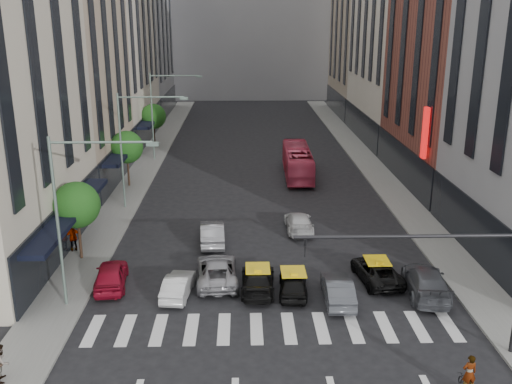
{
  "coord_description": "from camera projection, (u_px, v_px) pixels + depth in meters",
  "views": [
    {
      "loc": [
        -1.64,
        -23.28,
        14.73
      ],
      "look_at": [
        -0.78,
        11.29,
        4.0
      ],
      "focal_mm": 40.0,
      "sensor_mm": 36.0,
      "label": 1
    }
  ],
  "objects": [
    {
      "name": "streetlamp_mid",
      "position": [
        133.0,
        136.0,
        43.74
      ],
      "size": [
        5.38,
        0.25,
        9.0
      ],
      "color": "gray",
      "rests_on": "sidewalk_left"
    },
    {
      "name": "pedestrian_near",
      "position": [
        1.0,
        362.0,
        23.65
      ],
      "size": [
        0.8,
        0.94,
        1.66
      ],
      "primitive_type": "imported",
      "rotation": [
        0.0,
        0.0,
        1.81
      ],
      "color": "gray",
      "rests_on": "sidewalk_left"
    },
    {
      "name": "car_grey_mid",
      "position": [
        338.0,
        289.0,
        30.54
      ],
      "size": [
        1.54,
        4.21,
        1.38
      ],
      "primitive_type": "imported",
      "rotation": [
        0.0,
        0.0,
        3.12
      ],
      "color": "#3E4146",
      "rests_on": "ground"
    },
    {
      "name": "car_row2_right",
      "position": [
        299.0,
        222.0,
        40.6
      ],
      "size": [
        1.9,
        4.5,
        1.3
      ],
      "primitive_type": "imported",
      "rotation": [
        0.0,
        0.0,
        3.16
      ],
      "color": "silver",
      "rests_on": "ground"
    },
    {
      "name": "streetlamp_far",
      "position": [
        161.0,
        105.0,
        59.02
      ],
      "size": [
        5.38,
        0.25,
        9.0
      ],
      "color": "gray",
      "rests_on": "sidewalk_left"
    },
    {
      "name": "building_right_d",
      "position": [
        366.0,
        21.0,
        84.95
      ],
      "size": [
        8.0,
        18.0,
        28.0
      ],
      "primitive_type": "cube",
      "color": "tan",
      "rests_on": "ground"
    },
    {
      "name": "streetlamp_near",
      "position": [
        75.0,
        200.0,
        28.47
      ],
      "size": [
        5.38,
        0.25,
        9.0
      ],
      "color": "gray",
      "rests_on": "sidewalk_left"
    },
    {
      "name": "tree_far",
      "position": [
        153.0,
        116.0,
        65.37
      ],
      "size": [
        2.88,
        2.88,
        4.95
      ],
      "color": "black",
      "rests_on": "sidewalk_left"
    },
    {
      "name": "rider",
      "position": [
        471.0,
        361.0,
        22.61
      ],
      "size": [
        0.62,
        0.44,
        1.62
      ],
      "primitive_type": "imported",
      "rotation": [
        0.0,
        0.0,
        3.24
      ],
      "color": "gray",
      "rests_on": "motorcycle"
    },
    {
      "name": "bus",
      "position": [
        298.0,
        162.0,
        54.23
      ],
      "size": [
        2.64,
        10.3,
        2.85
      ],
      "primitive_type": "imported",
      "rotation": [
        0.0,
        0.0,
        3.12
      ],
      "color": "#D23D5D",
      "rests_on": "ground"
    },
    {
      "name": "ground",
      "position": [
        279.0,
        345.0,
        26.64
      ],
      "size": [
        160.0,
        160.0,
        0.0
      ],
      "primitive_type": "plane",
      "color": "black",
      "rests_on": "ground"
    },
    {
      "name": "tree_near",
      "position": [
        77.0,
        205.0,
        34.82
      ],
      "size": [
        2.88,
        2.88,
        4.95
      ],
      "color": "black",
      "rests_on": "sidewalk_left"
    },
    {
      "name": "traffic_signal",
      "position": [
        459.0,
        265.0,
        24.54
      ],
      "size": [
        10.1,
        0.2,
        6.0
      ],
      "color": "black",
      "rests_on": "ground"
    },
    {
      "name": "sidewalk_left",
      "position": [
        140.0,
        174.0,
        54.98
      ],
      "size": [
        3.0,
        96.0,
        0.15
      ],
      "primitive_type": "cube",
      "color": "slate",
      "rests_on": "ground"
    },
    {
      "name": "building_right_b",
      "position": [
        458.0,
        37.0,
        48.97
      ],
      "size": [
        8.0,
        18.0,
        26.0
      ],
      "primitive_type": "cube",
      "color": "brown",
      "rests_on": "ground"
    },
    {
      "name": "building_left_b",
      "position": [
        64.0,
        48.0,
        49.41
      ],
      "size": [
        8.0,
        16.0,
        24.0
      ],
      "primitive_type": "cube",
      "color": "tan",
      "rests_on": "ground"
    },
    {
      "name": "car_row2_left",
      "position": [
        212.0,
        233.0,
        38.37
      ],
      "size": [
        1.86,
        4.55,
        1.47
      ],
      "primitive_type": "imported",
      "rotation": [
        0.0,
        0.0,
        3.21
      ],
      "color": "#9B9BA0",
      "rests_on": "ground"
    },
    {
      "name": "tree_mid",
      "position": [
        127.0,
        147.0,
        50.1
      ],
      "size": [
        2.88,
        2.88,
        4.95
      ],
      "color": "black",
      "rests_on": "sidewalk_left"
    },
    {
      "name": "car_white_front",
      "position": [
        178.0,
        285.0,
        31.19
      ],
      "size": [
        1.72,
        3.86,
        1.23
      ],
      "primitive_type": "imported",
      "rotation": [
        0.0,
        0.0,
        3.03
      ],
      "color": "#BABABA",
      "rests_on": "ground"
    },
    {
      "name": "car_silver",
      "position": [
        217.0,
        271.0,
        32.77
      ],
      "size": [
        2.65,
        5.15,
        1.39
      ],
      "primitive_type": "imported",
      "rotation": [
        0.0,
        0.0,
        3.21
      ],
      "color": "#9B9BA0",
      "rests_on": "ground"
    },
    {
      "name": "taxi_left",
      "position": [
        258.0,
        279.0,
        31.78
      ],
      "size": [
        1.99,
        4.58,
        1.31
      ],
      "primitive_type": "imported",
      "rotation": [
        0.0,
        0.0,
        3.11
      ],
      "color": "black",
      "rests_on": "ground"
    },
    {
      "name": "car_red",
      "position": [
        111.0,
        275.0,
        32.18
      ],
      "size": [
        2.18,
        4.4,
        1.44
      ],
      "primitive_type": "imported",
      "rotation": [
        0.0,
        0.0,
        3.26
      ],
      "color": "maroon",
      "rests_on": "ground"
    },
    {
      "name": "liberty_sign",
      "position": [
        425.0,
        133.0,
        44.26
      ],
      "size": [
        0.3,
        0.7,
        4.0
      ],
      "color": "red",
      "rests_on": "ground"
    },
    {
      "name": "sidewalk_right",
      "position": [
        377.0,
        173.0,
        55.53
      ],
      "size": [
        3.0,
        96.0,
        0.15
      ],
      "primitive_type": "cube",
      "color": "slate",
      "rests_on": "ground"
    },
    {
      "name": "building_left_d",
      "position": [
        137.0,
        14.0,
        83.85
      ],
      "size": [
        8.0,
        18.0,
        30.0
      ],
      "primitive_type": "cube",
      "color": "gray",
      "rests_on": "ground"
    },
    {
      "name": "car_grey_curb",
      "position": [
        426.0,
        282.0,
        31.28
      ],
      "size": [
        2.73,
        5.4,
        1.5
      ],
      "primitive_type": "imported",
      "rotation": [
        0.0,
        0.0,
        3.02
      ],
      "color": "#45474D",
      "rests_on": "ground"
    },
    {
      "name": "taxi_right",
      "position": [
        377.0,
        271.0,
        32.91
      ],
      "size": [
        2.64,
        4.73,
        1.25
      ],
      "primitive_type": "imported",
      "rotation": [
        0.0,
        0.0,
        3.27
      ],
      "color": "black",
      "rests_on": "ground"
    },
    {
      "name": "taxi_center",
      "position": [
        293.0,
        283.0,
        31.36
      ],
      "size": [
        1.81,
        3.93,
        1.3
      ],
      "primitive_type": "imported",
      "rotation": [
        0.0,
        0.0,
        3.07
      ],
      "color": "black",
      "rests_on": "ground"
    },
    {
      "name": "pedestrian_far",
      "position": [
        73.0,
        238.0,
        36.68
      ],
      "size": [
        1.15,
        0.83,
        1.81
      ],
      "primitive_type": "imported",
      "rotation": [
        0.0,
        0.0,
        3.55
      ],
      "color": "gray",
      "rests_on": "sidewalk_left"
    }
  ]
}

